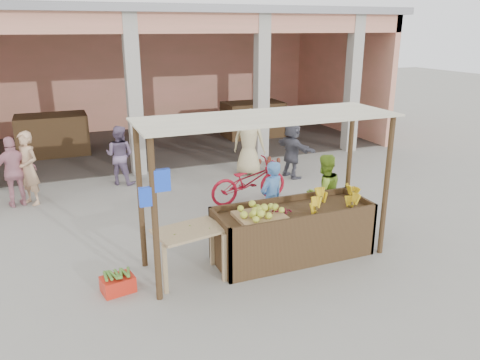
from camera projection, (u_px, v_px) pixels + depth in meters
name	position (u px, v px, depth m)	size (l,w,h in m)	color
ground	(265.00, 261.00, 7.67)	(60.00, 60.00, 0.00)	gray
market_building	(148.00, 59.00, 14.71)	(14.40, 6.40, 4.20)	#EE927C
fruit_stall	(293.00, 234.00, 7.73)	(2.60, 0.95, 0.80)	#46321C
stall_awning	(264.00, 143.00, 7.10)	(4.09, 1.35, 2.39)	#46321C
banana_heap	(333.00, 200.00, 7.83)	(1.11, 0.61, 0.20)	gold
melon_tray	(260.00, 213.00, 7.30)	(0.75, 0.65, 0.20)	tan
berry_heap	(280.00, 211.00, 7.44)	(0.43, 0.35, 0.14)	maroon
side_table	(189.00, 238.00, 6.96)	(1.10, 0.84, 0.81)	tan
papaya_pile	(189.00, 223.00, 6.88)	(0.69, 0.39, 0.20)	#4F802A
red_crate	(118.00, 284.00, 6.76)	(0.45, 0.33, 0.24)	red
plantain_bundle	(117.00, 275.00, 6.71)	(0.36, 0.25, 0.07)	#51832F
produce_sacks	(269.00, 153.00, 13.09)	(0.97, 0.73, 0.59)	maroon
vendor_blue	(271.00, 197.00, 8.38)	(0.57, 0.42, 1.51)	#4B80C6
vendor_green	(324.00, 191.00, 8.65)	(0.74, 0.43, 1.55)	#8AB830
motorcycle	(249.00, 180.00, 10.14)	(1.87, 0.64, 0.98)	maroon
shopper_b	(14.00, 170.00, 9.81)	(0.95, 0.51, 1.62)	#C78290
shopper_c	(249.00, 139.00, 11.92)	(0.91, 0.59, 1.89)	#C7B683
shopper_d	(292.00, 148.00, 11.74)	(1.42, 0.58, 1.54)	#4D4D59
shopper_e	(28.00, 167.00, 9.91)	(0.62, 0.47, 1.66)	tan
shopper_f	(119.00, 152.00, 11.23)	(0.77, 0.44, 1.57)	slate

